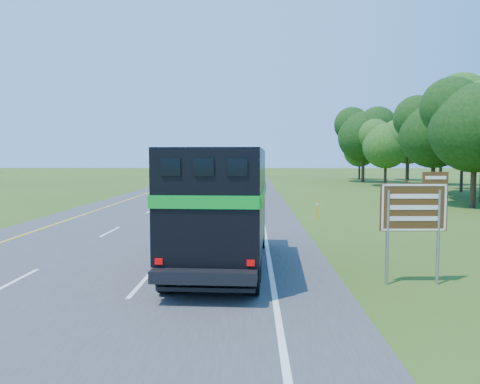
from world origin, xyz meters
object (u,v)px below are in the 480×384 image
Objects in this scene: white_suv at (193,177)px; exit_sign at (415,212)px; horse_truck at (222,205)px; far_car at (219,168)px.

exit_sign is at bearing -76.13° from white_suv.
horse_truck reaches higher than white_suv.
horse_truck is 1.40× the size of white_suv.
white_suv is 52.65m from exit_sign.
white_suv is (-7.25, 49.33, -1.16)m from horse_truck.
horse_truck is 1.93× the size of far_car.
white_suv is at bearing 102.07° from exit_sign.
far_car is at bearing 94.99° from exit_sign.
exit_sign is at bearing -15.03° from horse_truck.
white_suv is 61.15m from far_car.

